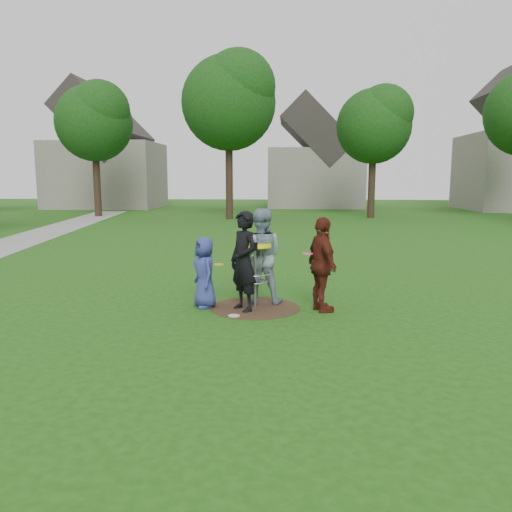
# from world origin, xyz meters

# --- Properties ---
(ground) EXTENTS (100.00, 100.00, 0.00)m
(ground) POSITION_xyz_m (0.00, 0.00, 0.00)
(ground) COLOR #19470F
(ground) RESTS_ON ground
(dirt_patch) EXTENTS (1.80, 1.80, 0.01)m
(dirt_patch) POSITION_xyz_m (0.00, 0.00, 0.00)
(dirt_patch) COLOR #47331E
(dirt_patch) RESTS_ON ground
(concrete_path) EXTENTS (7.75, 39.92, 0.02)m
(concrete_path) POSITION_xyz_m (-10.00, 8.00, 0.01)
(concrete_path) COLOR #9E9E99
(concrete_path) RESTS_ON ground
(player_blue) EXTENTS (0.72, 0.82, 1.41)m
(player_blue) POSITION_xyz_m (-1.01, 0.01, 0.71)
(player_blue) COLOR navy
(player_blue) RESTS_ON ground
(player_black) EXTENTS (0.81, 0.84, 1.94)m
(player_black) POSITION_xyz_m (-0.21, -0.19, 0.97)
(player_black) COLOR black
(player_black) RESTS_ON ground
(player_grey) EXTENTS (0.99, 0.79, 1.96)m
(player_grey) POSITION_xyz_m (0.08, 0.46, 0.98)
(player_grey) COLOR gray
(player_grey) RESTS_ON ground
(player_maroon) EXTENTS (0.80, 1.16, 1.83)m
(player_maroon) POSITION_xyz_m (1.30, -0.17, 0.92)
(player_maroon) COLOR #511C12
(player_maroon) RESTS_ON ground
(disc_on_grass) EXTENTS (0.22, 0.22, 0.02)m
(disc_on_grass) POSITION_xyz_m (-0.35, -0.65, 0.01)
(disc_on_grass) COLOR silver
(disc_on_grass) RESTS_ON ground
(disc_golf_basket) EXTENTS (0.66, 0.67, 1.38)m
(disc_golf_basket) POSITION_xyz_m (0.00, -0.00, 1.02)
(disc_golf_basket) COLOR #9EA0A5
(disc_golf_basket) RESTS_ON ground
(held_discs) EXTENTS (1.97, 0.54, 0.35)m
(held_discs) POSITION_xyz_m (0.08, 0.02, 1.10)
(held_discs) COLOR gold
(held_discs) RESTS_ON ground
(tree_row) EXTENTS (51.20, 17.42, 9.90)m
(tree_row) POSITION_xyz_m (0.44, 20.67, 6.21)
(tree_row) COLOR #38281C
(tree_row) RESTS_ON ground
(house_row) EXTENTS (44.50, 10.65, 11.62)m
(house_row) POSITION_xyz_m (4.78, 33.07, 4.14)
(house_row) COLOR gray
(house_row) RESTS_ON ground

